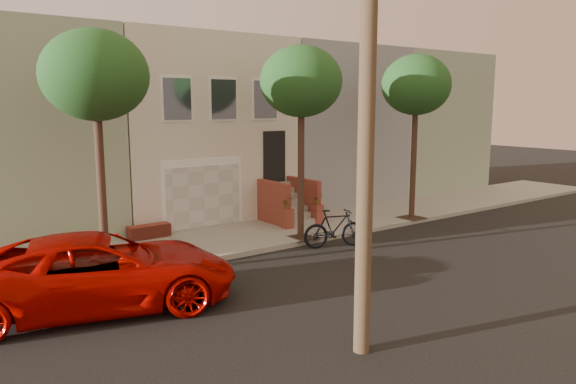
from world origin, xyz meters
TOP-DOWN VIEW (x-y plane):
  - ground at (0.00, 0.00)m, footprint 90.00×90.00m
  - sidewalk at (0.00, 5.35)m, footprint 40.00×3.70m
  - house_row at (0.00, 11.19)m, footprint 33.10×11.70m
  - tree_left at (-5.50, 3.90)m, footprint 2.70×2.57m
  - tree_mid at (1.00, 3.90)m, footprint 2.70×2.57m
  - tree_right at (6.50, 3.90)m, footprint 2.70×2.57m
  - pickup_truck at (-6.26, 1.90)m, footprint 6.65×4.34m
  - motorcycle at (1.50, 2.75)m, footprint 2.16×1.28m

SIDE VIEW (x-z plane):
  - ground at x=0.00m, z-range 0.00..0.00m
  - sidewalk at x=0.00m, z-range 0.00..0.15m
  - motorcycle at x=1.50m, z-range 0.00..1.25m
  - pickup_truck at x=-6.26m, z-range 0.00..1.70m
  - house_row at x=0.00m, z-range 0.14..7.14m
  - tree_left at x=-5.50m, z-range 2.11..8.41m
  - tree_mid at x=1.00m, z-range 2.11..8.41m
  - tree_right at x=6.50m, z-range 2.11..8.41m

